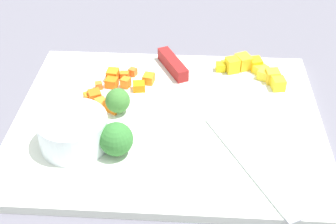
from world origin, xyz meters
TOP-DOWN VIEW (x-y plane):
  - ground_plane at (0.00, 0.00)m, footprint 4.00×4.00m
  - cutting_board at (0.00, 0.00)m, footprint 0.41×0.32m
  - prep_bowl at (-0.11, -0.06)m, footprint 0.09×0.09m
  - chef_knife at (0.03, 0.05)m, footprint 0.18×0.33m
  - carrot_dice_0 at (-0.11, 0.04)m, footprint 0.01×0.01m
  - carrot_dice_1 at (-0.07, 0.09)m, footprint 0.01×0.01m
  - carrot_dice_2 at (-0.06, 0.10)m, footprint 0.01×0.01m
  - carrot_dice_3 at (-0.10, 0.06)m, footprint 0.01×0.01m
  - carrot_dice_4 at (-0.07, 0.07)m, footprint 0.02×0.02m
  - carrot_dice_5 at (-0.08, 0.01)m, footprint 0.03×0.03m
  - carrot_dice_6 at (-0.03, 0.08)m, footprint 0.02×0.02m
  - carrot_dice_7 at (-0.11, 0.04)m, footprint 0.02×0.02m
  - carrot_dice_8 at (-0.10, 0.03)m, footprint 0.02×0.02m
  - carrot_dice_9 at (-0.09, 0.02)m, footprint 0.02×0.02m
  - carrot_dice_10 at (-0.09, 0.07)m, footprint 0.02×0.02m
  - carrot_dice_11 at (-0.09, 0.09)m, footprint 0.02×0.02m
  - carrot_dice_12 at (-0.05, 0.06)m, footprint 0.02×0.02m
  - pepper_dice_0 at (0.13, 0.12)m, footprint 0.02×0.02m
  - pepper_dice_1 at (0.11, 0.13)m, footprint 0.03×0.03m
  - pepper_dice_2 at (0.14, 0.10)m, footprint 0.02×0.02m
  - pepper_dice_3 at (0.15, 0.10)m, footprint 0.02×0.02m
  - pepper_dice_4 at (0.08, 0.13)m, footprint 0.02×0.02m
  - pepper_dice_5 at (0.07, 0.12)m, footprint 0.02×0.01m
  - pepper_dice_6 at (0.13, 0.13)m, footprint 0.02×0.02m
  - pepper_dice_7 at (0.09, 0.12)m, footprint 0.02×0.02m
  - pepper_dice_8 at (0.16, 0.08)m, footprint 0.02×0.02m
  - broccoli_floret_0 at (-0.06, -0.07)m, footprint 0.04×0.04m
  - broccoli_floret_1 at (-0.07, 0.01)m, footprint 0.03×0.03m

SIDE VIEW (x-z plane):
  - ground_plane at x=0.00m, z-range 0.00..0.00m
  - cutting_board at x=0.00m, z-range 0.00..0.01m
  - carrot_dice_0 at x=-0.11m, z-range 0.01..0.02m
  - carrot_dice_7 at x=-0.11m, z-range 0.01..0.02m
  - carrot_dice_3 at x=-0.10m, z-range 0.01..0.02m
  - pepper_dice_4 at x=0.08m, z-range 0.01..0.02m
  - carrot_dice_2 at x=-0.06m, z-range 0.01..0.02m
  - carrot_dice_12 at x=-0.05m, z-range 0.01..0.02m
  - carrot_dice_1 at x=-0.07m, z-range 0.01..0.02m
  - pepper_dice_5 at x=0.07m, z-range 0.01..0.02m
  - pepper_dice_0 at x=0.13m, z-range 0.01..0.02m
  - carrot_dice_6 at x=-0.03m, z-range 0.01..0.03m
  - carrot_dice_9 at x=-0.09m, z-range 0.01..0.03m
  - carrot_dice_10 at x=-0.09m, z-range 0.01..0.03m
  - chef_knife at x=0.03m, z-range 0.01..0.03m
  - carrot_dice_4 at x=-0.07m, z-range 0.01..0.03m
  - pepper_dice_2 at x=0.14m, z-range 0.01..0.03m
  - carrot_dice_8 at x=-0.10m, z-range 0.01..0.03m
  - carrot_dice_11 at x=-0.09m, z-range 0.01..0.03m
  - carrot_dice_5 at x=-0.08m, z-range 0.01..0.03m
  - pepper_dice_8 at x=0.16m, z-range 0.01..0.03m
  - pepper_dice_6 at x=0.13m, z-range 0.01..0.03m
  - pepper_dice_3 at x=0.15m, z-range 0.01..0.03m
  - pepper_dice_1 at x=0.11m, z-range 0.01..0.03m
  - pepper_dice_7 at x=0.09m, z-range 0.01..0.03m
  - broccoli_floret_1 at x=-0.07m, z-range 0.01..0.05m
  - prep_bowl at x=-0.11m, z-range 0.01..0.05m
  - broccoli_floret_0 at x=-0.06m, z-range 0.01..0.06m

